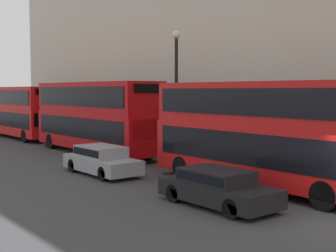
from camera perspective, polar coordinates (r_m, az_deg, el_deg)
name	(u,v)px	position (r m, az deg, el deg)	size (l,w,h in m)	color
bus_leading	(262,130)	(18.90, 11.39, -0.46)	(2.59, 10.37, 4.25)	red
bus_second_in_queue	(95,114)	(29.16, -8.86, 1.40)	(2.59, 11.22, 4.40)	#B20C0F
bus_third_in_queue	(20,110)	(40.25, -17.55, 1.90)	(2.59, 10.73, 4.18)	red
car_dark_sedan	(218,186)	(16.01, 6.07, -7.34)	(1.82, 4.34, 1.25)	black
car_hatchback	(101,159)	(22.04, -8.11, -4.04)	(1.77, 4.44, 1.33)	gray
street_lamp	(176,82)	(25.49, 1.02, 5.35)	(0.44, 0.44, 7.12)	black
pedestrian	(75,129)	(37.72, -11.26, -0.37)	(0.36, 0.36, 1.82)	#26262D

